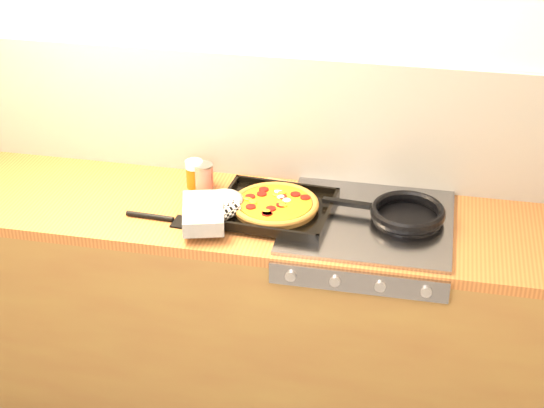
% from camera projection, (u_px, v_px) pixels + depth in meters
% --- Properties ---
extents(room_shell, '(3.20, 3.20, 3.20)m').
position_uv_depth(room_shell, '(263.00, 118.00, 3.20)').
color(room_shell, white).
rests_on(room_shell, ground).
extents(counter_run, '(3.20, 0.62, 0.90)m').
position_uv_depth(counter_run, '(248.00, 309.00, 3.29)').
color(counter_run, brown).
rests_on(counter_run, ground).
extents(stovetop, '(0.60, 0.56, 0.02)m').
position_uv_depth(stovetop, '(368.00, 222.00, 2.99)').
color(stovetop, gray).
rests_on(stovetop, counter_run).
extents(pizza_on_tray, '(0.55, 0.46, 0.07)m').
position_uv_depth(pizza_on_tray, '(256.00, 207.00, 3.01)').
color(pizza_on_tray, black).
rests_on(pizza_on_tray, stovetop).
extents(frying_pan, '(0.46, 0.29, 0.04)m').
position_uv_depth(frying_pan, '(406.00, 214.00, 2.97)').
color(frying_pan, black).
rests_on(frying_pan, stovetop).
extents(tomato_can, '(0.09, 0.09, 0.10)m').
position_uv_depth(tomato_can, '(204.00, 177.00, 3.20)').
color(tomato_can, '#A11C0D').
rests_on(tomato_can, counter_run).
extents(juice_glass, '(0.07, 0.07, 0.11)m').
position_uv_depth(juice_glass, '(194.00, 174.00, 3.21)').
color(juice_glass, '#CF4E0C').
rests_on(juice_glass, counter_run).
extents(wooden_spoon, '(0.30, 0.08, 0.02)m').
position_uv_depth(wooden_spoon, '(311.00, 187.00, 3.22)').
color(wooden_spoon, '#9F6743').
rests_on(wooden_spoon, counter_run).
extents(black_spatula, '(0.28, 0.09, 0.02)m').
position_uv_depth(black_spatula, '(165.00, 219.00, 3.01)').
color(black_spatula, black).
rests_on(black_spatula, counter_run).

